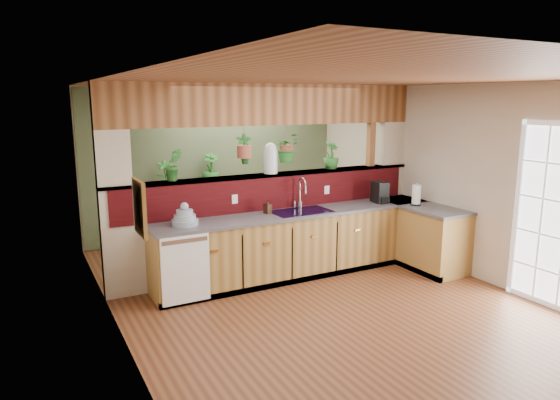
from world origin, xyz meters
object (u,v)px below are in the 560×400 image
paper_towel (416,195)px  shelving_console (196,213)px  dish_stack (185,218)px  coffee_maker (380,193)px  glass_jar (271,158)px  soap_dispenser (268,206)px  faucet (301,192)px

paper_towel → shelving_console: paper_towel is taller
dish_stack → shelving_console: (0.89, 2.28, -0.49)m
coffee_maker → paper_towel: (0.35, -0.38, -0.00)m
shelving_console → dish_stack: bearing=-130.5°
glass_jar → soap_dispenser: bearing=-123.9°
dish_stack → paper_towel: bearing=-7.4°
paper_towel → faucet: bearing=159.6°
faucet → soap_dispenser: bearing=-173.7°
soap_dispenser → glass_jar: glass_jar is taller
faucet → shelving_console: 2.36m
coffee_maker → paper_towel: bearing=-38.8°
dish_stack → shelving_console: dish_stack is taller
dish_stack → coffee_maker: coffee_maker is taller
dish_stack → faucet: bearing=5.3°
faucet → paper_towel: faucet is taller
paper_towel → shelving_console: (-2.40, 2.70, -0.54)m
dish_stack → soap_dispenser: 1.17m
faucet → glass_jar: (-0.36, 0.22, 0.46)m
shelving_console → soap_dispenser: bearing=-101.9°
soap_dispenser → shelving_console: (-0.28, 2.18, -0.49)m
dish_stack → paper_towel: paper_towel is taller
faucet → paper_towel: size_ratio=1.41×
coffee_maker → shelving_console: size_ratio=0.22×
faucet → soap_dispenser: 0.57m
paper_towel → shelving_console: 3.65m
paper_towel → shelving_console: bearing=131.6°
glass_jar → dish_stack: bearing=-164.5°
soap_dispenser → glass_jar: bearing=56.1°
soap_dispenser → coffee_maker: coffee_maker is taller
soap_dispenser → glass_jar: 0.69m
dish_stack → shelving_console: size_ratio=0.23×
soap_dispenser → coffee_maker: bearing=-4.7°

